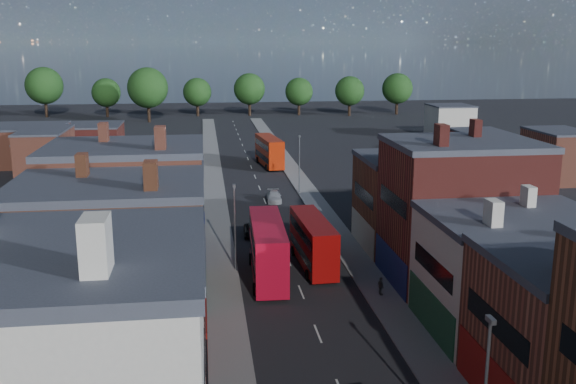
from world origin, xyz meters
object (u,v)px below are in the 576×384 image
object	(u,v)px
bus_0	(268,249)
ped_3	(381,286)
bus_2	(269,151)
car_3	(274,197)
car_2	(253,230)
bus_1	(313,241)

from	to	relation	value
bus_0	ped_3	bearing A→B (deg)	-29.32
bus_2	car_3	bearing A→B (deg)	-100.96
bus_0	car_2	size ratio (longest dim) A/B	2.76
bus_2	ped_3	world-z (taller)	bus_2
bus_0	car_2	distance (m)	13.27
bus_1	ped_3	world-z (taller)	bus_1
bus_2	car_3	size ratio (longest dim) A/B	2.59
bus_2	ped_3	xyz separation A→B (m)	(3.26, -58.10, -1.77)
bus_1	ped_3	size ratio (longest dim) A/B	6.94
car_3	bus_2	bearing A→B (deg)	88.46
bus_0	bus_2	xyz separation A→B (m)	(5.58, 52.75, -0.11)
bus_0	ped_3	xyz separation A→B (m)	(8.85, -5.35, -1.88)
car_3	ped_3	world-z (taller)	ped_3
bus_0	bus_1	xyz separation A→B (m)	(4.49, 2.54, -0.29)
bus_1	car_3	world-z (taller)	bus_1
bus_2	car_3	distance (m)	24.84
bus_2	car_2	distance (m)	40.15
bus_2	car_3	world-z (taller)	bus_2
bus_2	car_3	xyz separation A→B (m)	(-1.93, -24.69, -2.02)
car_2	car_3	distance (m)	15.49
bus_1	car_2	bearing A→B (deg)	111.57
bus_1	bus_0	bearing A→B (deg)	-153.22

